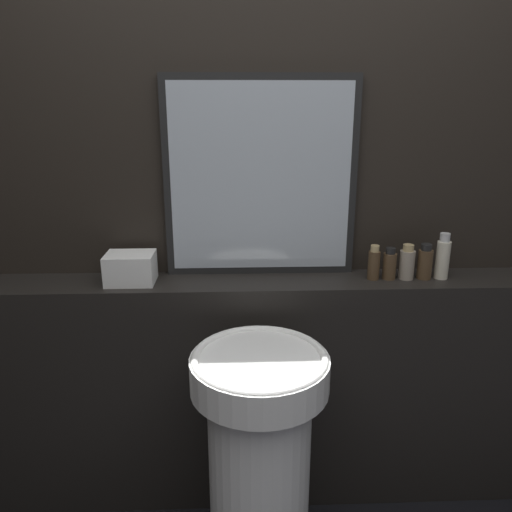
{
  "coord_description": "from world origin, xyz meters",
  "views": [
    {
      "loc": [
        -0.1,
        -0.42,
        1.53
      ],
      "look_at": [
        -0.04,
        1.16,
        1.03
      ],
      "focal_mm": 35.0,
      "sensor_mm": 36.0,
      "label": 1
    }
  ],
  "objects_px": {
    "pedestal_sink": "(259,459)",
    "towel_stack": "(131,268)",
    "mirror": "(261,178)",
    "hand_soap_bottle": "(443,258)",
    "conditioner_bottle": "(390,265)",
    "lotion_bottle": "(407,263)",
    "body_wash_bottle": "(425,263)",
    "shampoo_bottle": "(374,264)"
  },
  "relations": [
    {
      "from": "shampoo_bottle",
      "to": "body_wash_bottle",
      "type": "height_order",
      "value": "body_wash_bottle"
    },
    {
      "from": "conditioner_bottle",
      "to": "shampoo_bottle",
      "type": "bearing_deg",
      "value": 180.0
    },
    {
      "from": "conditioner_bottle",
      "to": "pedestal_sink",
      "type": "bearing_deg",
      "value": -142.19
    },
    {
      "from": "mirror",
      "to": "body_wash_bottle",
      "type": "distance_m",
      "value": 0.66
    },
    {
      "from": "shampoo_bottle",
      "to": "hand_soap_bottle",
      "type": "xyz_separation_m",
      "value": [
        0.25,
        0.0,
        0.02
      ]
    },
    {
      "from": "pedestal_sink",
      "to": "hand_soap_bottle",
      "type": "relative_size",
      "value": 4.87
    },
    {
      "from": "hand_soap_bottle",
      "to": "body_wash_bottle",
      "type": "bearing_deg",
      "value": -180.0
    },
    {
      "from": "pedestal_sink",
      "to": "mirror",
      "type": "height_order",
      "value": "mirror"
    },
    {
      "from": "mirror",
      "to": "body_wash_bottle",
      "type": "bearing_deg",
      "value": -8.37
    },
    {
      "from": "pedestal_sink",
      "to": "towel_stack",
      "type": "bearing_deg",
      "value": 139.39
    },
    {
      "from": "shampoo_bottle",
      "to": "conditioner_bottle",
      "type": "height_order",
      "value": "shampoo_bottle"
    },
    {
      "from": "mirror",
      "to": "towel_stack",
      "type": "height_order",
      "value": "mirror"
    },
    {
      "from": "conditioner_bottle",
      "to": "hand_soap_bottle",
      "type": "relative_size",
      "value": 0.69
    },
    {
      "from": "pedestal_sink",
      "to": "body_wash_bottle",
      "type": "distance_m",
      "value": 0.89
    },
    {
      "from": "towel_stack",
      "to": "body_wash_bottle",
      "type": "distance_m",
      "value": 1.05
    },
    {
      "from": "mirror",
      "to": "lotion_bottle",
      "type": "bearing_deg",
      "value": -9.4
    },
    {
      "from": "hand_soap_bottle",
      "to": "towel_stack",
      "type": "bearing_deg",
      "value": -180.0
    },
    {
      "from": "pedestal_sink",
      "to": "lotion_bottle",
      "type": "distance_m",
      "value": 0.84
    },
    {
      "from": "shampoo_bottle",
      "to": "lotion_bottle",
      "type": "relative_size",
      "value": 0.99
    },
    {
      "from": "pedestal_sink",
      "to": "lotion_bottle",
      "type": "relative_size",
      "value": 6.41
    },
    {
      "from": "towel_stack",
      "to": "hand_soap_bottle",
      "type": "bearing_deg",
      "value": 0.0
    },
    {
      "from": "pedestal_sink",
      "to": "shampoo_bottle",
      "type": "xyz_separation_m",
      "value": [
        0.43,
        0.38,
        0.52
      ]
    },
    {
      "from": "pedestal_sink",
      "to": "lotion_bottle",
      "type": "xyz_separation_m",
      "value": [
        0.55,
        0.38,
        0.52
      ]
    },
    {
      "from": "mirror",
      "to": "hand_soap_bottle",
      "type": "distance_m",
      "value": 0.71
    },
    {
      "from": "pedestal_sink",
      "to": "towel_stack",
      "type": "distance_m",
      "value": 0.77
    },
    {
      "from": "shampoo_bottle",
      "to": "lotion_bottle",
      "type": "distance_m",
      "value": 0.12
    },
    {
      "from": "towel_stack",
      "to": "lotion_bottle",
      "type": "xyz_separation_m",
      "value": [
        0.99,
        0.0,
        0.01
      ]
    },
    {
      "from": "mirror",
      "to": "hand_soap_bottle",
      "type": "xyz_separation_m",
      "value": [
        0.65,
        -0.09,
        -0.28
      ]
    },
    {
      "from": "hand_soap_bottle",
      "to": "pedestal_sink",
      "type": "bearing_deg",
      "value": -150.9
    },
    {
      "from": "lotion_bottle",
      "to": "shampoo_bottle",
      "type": "bearing_deg",
      "value": -180.0
    },
    {
      "from": "body_wash_bottle",
      "to": "pedestal_sink",
      "type": "bearing_deg",
      "value": -148.47
    },
    {
      "from": "lotion_bottle",
      "to": "mirror",
      "type": "bearing_deg",
      "value": 170.6
    },
    {
      "from": "lotion_bottle",
      "to": "hand_soap_bottle",
      "type": "relative_size",
      "value": 0.76
    },
    {
      "from": "shampoo_bottle",
      "to": "conditioner_bottle",
      "type": "relative_size",
      "value": 1.09
    },
    {
      "from": "lotion_bottle",
      "to": "body_wash_bottle",
      "type": "distance_m",
      "value": 0.07
    },
    {
      "from": "pedestal_sink",
      "to": "mirror",
      "type": "xyz_separation_m",
      "value": [
        0.02,
        0.46,
        0.81
      ]
    },
    {
      "from": "mirror",
      "to": "towel_stack",
      "type": "distance_m",
      "value": 0.56
    },
    {
      "from": "mirror",
      "to": "conditioner_bottle",
      "type": "bearing_deg",
      "value": -10.65
    },
    {
      "from": "pedestal_sink",
      "to": "mirror",
      "type": "relative_size",
      "value": 1.16
    },
    {
      "from": "lotion_bottle",
      "to": "body_wash_bottle",
      "type": "height_order",
      "value": "body_wash_bottle"
    },
    {
      "from": "towel_stack",
      "to": "lotion_bottle",
      "type": "relative_size",
      "value": 1.32
    },
    {
      "from": "towel_stack",
      "to": "pedestal_sink",
      "type": "bearing_deg",
      "value": -40.61
    }
  ]
}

